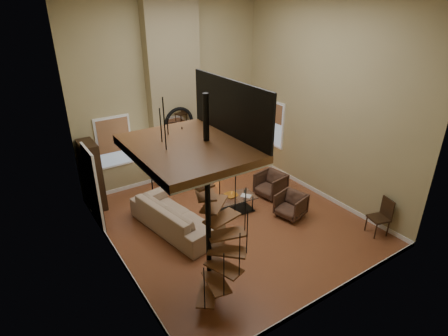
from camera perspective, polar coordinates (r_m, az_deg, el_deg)
ground at (r=9.72m, az=1.31°, el=-8.36°), size 6.00×6.50×0.01m
back_wall at (r=11.22m, az=-8.21°, el=11.50°), size 6.00×0.02×5.50m
front_wall at (r=6.31m, az=18.59°, el=-0.74°), size 6.00×0.02×5.50m
left_wall at (r=7.31m, az=-18.20°, el=2.90°), size 0.02×6.50×5.50m
right_wall at (r=10.45m, az=15.34°, el=9.83°), size 0.02×6.50×5.50m
baseboard_back at (r=12.13m, az=-7.42°, el=-0.94°), size 6.00×0.02×0.12m
baseboard_front at (r=7.83m, az=15.70°, el=-18.69°), size 6.00×0.02×0.12m
baseboard_left at (r=8.66m, az=-15.69°, el=-13.76°), size 0.02×6.50×0.12m
baseboard_right at (r=11.42m, az=13.77°, el=-3.26°), size 0.02×6.50×0.12m
chimney_breast at (r=11.06m, az=-7.77°, el=11.31°), size 1.60×0.38×5.50m
hearth at (r=11.61m, az=-5.92°, el=-2.34°), size 1.50×0.60×0.04m
firebox at (r=11.61m, az=-6.71°, el=0.54°), size 0.95×0.02×0.72m
mantel at (r=11.31m, az=-6.67°, el=3.16°), size 1.70×0.18×0.06m
mirror_frame at (r=11.09m, az=-7.02°, el=7.08°), size 0.94×0.10×0.94m
mirror_disc at (r=11.09m, az=-7.05°, el=7.10°), size 0.80×0.01×0.80m
vase_left at (r=11.07m, az=-9.34°, el=3.35°), size 0.24×0.24×0.25m
vase_right at (r=11.55m, az=-4.15°, el=4.47°), size 0.20×0.20×0.21m
window_back at (r=10.89m, az=-16.81°, el=4.00°), size 1.02×0.06×1.52m
window_right at (r=12.10m, az=7.65°, el=7.01°), size 0.06×1.02×1.52m
entry_door at (r=9.62m, az=-19.69°, el=-3.06°), size 0.10×1.05×2.16m
loft at (r=5.88m, az=-4.81°, el=3.82°), size 1.70×2.20×1.09m
spiral_stair at (r=6.67m, az=-2.41°, el=-7.37°), size 1.47×1.47×4.06m
hutch at (r=10.57m, az=-19.94°, el=-1.11°), size 0.40×0.86×1.92m
sofa at (r=9.30m, az=-7.77°, el=-7.37°), size 1.49×2.76×0.76m
armchair_near at (r=10.88m, az=7.55°, el=-2.45°), size 0.89×0.87×0.71m
armchair_far at (r=9.94m, az=10.60°, el=-5.57°), size 0.86×0.84×0.64m
coffee_table at (r=9.94m, az=1.27°, el=-5.54°), size 1.35×0.77×0.47m
bowl at (r=9.87m, az=1.11°, el=-4.35°), size 0.36×0.36×0.09m
book at (r=9.93m, az=3.44°, el=-4.45°), size 0.32×0.34×0.03m
floor_lamp at (r=10.34m, az=-11.61°, el=2.20°), size 0.37×0.37×1.70m
accent_lamp at (r=12.36m, az=-1.13°, el=0.77°), size 0.15×0.15×0.52m
side_chair at (r=9.80m, az=23.47°, el=-6.73°), size 0.53×0.53×0.95m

